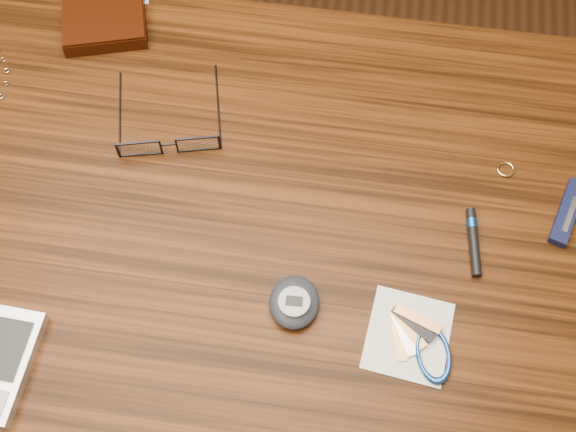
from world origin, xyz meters
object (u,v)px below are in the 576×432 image
Objects in this scene: wallet_and_card at (105,22)px; eyeglasses at (169,142)px; pedometer at (294,302)px; notepad_keys at (421,343)px; desk at (259,260)px; pocket_knife at (567,212)px.

eyeglasses is at bearing -53.73° from wallet_and_card.
pedometer reaches higher than notepad_keys.
desk is 6.26× the size of eyeglasses.
pedometer is 0.15m from notepad_keys.
eyeglasses is 0.39m from notepad_keys.
wallet_and_card is 1.01× the size of eyeglasses.
wallet_and_card is 0.22m from eyeglasses.
desk is 14.98× the size of pedometer.
notepad_keys is at bearing -29.80° from desk.
notepad_keys is at bearing -32.56° from eyeglasses.
pedometer is at bearing 170.58° from notepad_keys.
pocket_knife is at bearing 28.16° from pedometer.
wallet_and_card is 2.41× the size of pedometer.
pocket_knife reaches higher than notepad_keys.
notepad_keys is (0.46, -0.39, -0.01)m from wallet_and_card.
eyeglasses is (0.13, -0.18, 0.00)m from wallet_and_card.
pocket_knife is at bearing -2.64° from eyeglasses.
desk is at bearing -169.08° from pocket_knife.
pocket_knife is at bearing -17.91° from wallet_and_card.
pedometer is at bearing -56.93° from desk.
wallet_and_card reaches higher than desk.
notepad_keys is (0.14, -0.02, -0.01)m from pedometer.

